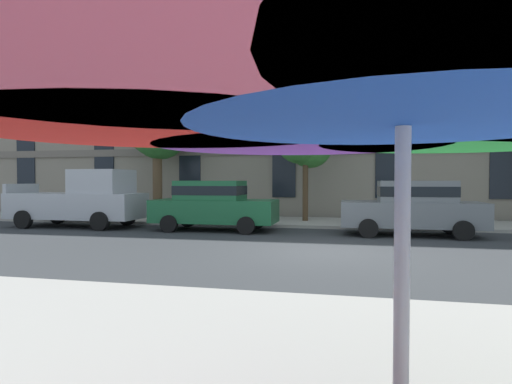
{
  "coord_description": "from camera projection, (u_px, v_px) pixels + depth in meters",
  "views": [
    {
      "loc": [
        0.56,
        -10.67,
        1.78
      ],
      "look_at": [
        -2.44,
        3.2,
        1.4
      ],
      "focal_mm": 29.58,
      "sensor_mm": 36.0,
      "label": 1
    }
  ],
  "objects": [
    {
      "name": "sidewalk_far",
      "position": [
        333.0,
        223.0,
        17.24
      ],
      "size": [
        56.0,
        3.6,
        0.12
      ],
      "primitive_type": "cube",
      "color": "#9E998E",
      "rests_on": "ground"
    },
    {
      "name": "apartment_building",
      "position": [
        338.0,
        49.0,
        24.98
      ],
      "size": [
        46.93,
        12.08,
        19.2
      ],
      "color": "gray",
      "rests_on": "ground"
    },
    {
      "name": "sedan_green",
      "position": [
        213.0,
        204.0,
        15.06
      ],
      "size": [
        4.4,
        1.98,
        1.78
      ],
      "color": "#195933",
      "rests_on": "ground"
    },
    {
      "name": "pickup_silver",
      "position": [
        82.0,
        200.0,
        16.17
      ],
      "size": [
        5.1,
        2.12,
        2.2
      ],
      "color": "#A8AAB2",
      "rests_on": "ground"
    },
    {
      "name": "sedan_gray",
      "position": [
        412.0,
        206.0,
        13.63
      ],
      "size": [
        4.4,
        1.98,
        1.78
      ],
      "color": "slate",
      "rests_on": "ground"
    },
    {
      "name": "street_tree_middle",
      "position": [
        301.0,
        137.0,
        17.54
      ],
      "size": [
        2.59,
        2.44,
        4.95
      ],
      "color": "#4C3823",
      "rests_on": "ground"
    },
    {
      "name": "street_tree_left",
      "position": [
        159.0,
        126.0,
        19.41
      ],
      "size": [
        3.24,
        3.24,
        6.08
      ],
      "color": "brown",
      "rests_on": "ground"
    },
    {
      "name": "patio_umbrella",
      "position": [
        404.0,
        73.0,
        1.58
      ],
      "size": [
        3.71,
        3.44,
        2.46
      ],
      "color": "silver",
      "rests_on": "ground"
    },
    {
      "name": "ground_plane",
      "position": [
        324.0,
        251.0,
        10.6
      ],
      "size": [
        120.0,
        120.0,
        0.0
      ],
      "primitive_type": "plane",
      "color": "#2D3033"
    }
  ]
}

